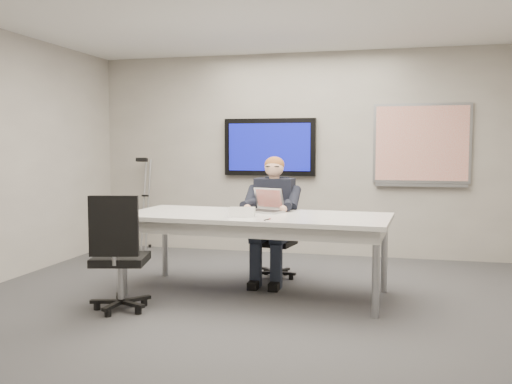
% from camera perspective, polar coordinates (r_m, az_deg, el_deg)
% --- Properties ---
extents(floor, '(6.00, 6.00, 0.02)m').
position_cam_1_polar(floor, '(5.26, -0.48, -12.13)').
color(floor, '#3A3A3D').
rests_on(floor, ground).
extents(wall_back, '(6.00, 0.02, 2.80)m').
position_cam_1_polar(wall_back, '(7.97, 4.97, 3.78)').
color(wall_back, gray).
rests_on(wall_back, ground).
extents(wall_front, '(6.00, 0.02, 2.80)m').
position_cam_1_polar(wall_front, '(2.26, -20.02, 1.45)').
color(wall_front, gray).
rests_on(wall_front, ground).
extents(conference_table, '(2.73, 1.25, 0.82)m').
position_cam_1_polar(conference_table, '(5.79, -0.03, -3.17)').
color(conference_table, silver).
rests_on(conference_table, ground).
extents(tv_display, '(1.30, 0.09, 0.80)m').
position_cam_1_polar(tv_display, '(8.02, 1.38, 4.51)').
color(tv_display, black).
rests_on(tv_display, wall_back).
extents(whiteboard, '(1.25, 0.08, 1.10)m').
position_cam_1_polar(whiteboard, '(7.85, 16.23, 4.55)').
color(whiteboard, '#95979D').
rests_on(whiteboard, wall_back).
extents(office_chair_far, '(0.51, 0.51, 0.94)m').
position_cam_1_polar(office_chair_far, '(6.61, 2.04, -6.02)').
color(office_chair_far, black).
rests_on(office_chair_far, ground).
extents(office_chair_near, '(0.63, 0.63, 1.08)m').
position_cam_1_polar(office_chair_near, '(5.41, -13.48, -8.08)').
color(office_chair_near, black).
rests_on(office_chair_near, ground).
extents(seated_person, '(0.44, 0.76, 1.40)m').
position_cam_1_polar(seated_person, '(6.33, 1.52, -4.02)').
color(seated_person, '#212737').
rests_on(seated_person, office_chair_far).
extents(crutch, '(0.25, 0.56, 1.41)m').
position_cam_1_polar(crutch, '(8.52, -10.96, -1.02)').
color(crutch, '#999CA1').
rests_on(crutch, ground).
extents(laptop, '(0.41, 0.43, 0.24)m').
position_cam_1_polar(laptop, '(6.00, 1.12, -1.40)').
color(laptop, '#B4B4B6').
rests_on(laptop, conference_table).
extents(name_tent, '(0.26, 0.12, 0.10)m').
position_cam_1_polar(name_tent, '(5.56, -1.41, -1.99)').
color(name_tent, white).
rests_on(name_tent, conference_table).
extents(pen, '(0.04, 0.13, 0.01)m').
position_cam_1_polar(pen, '(5.33, 1.14, -2.76)').
color(pen, black).
rests_on(pen, conference_table).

